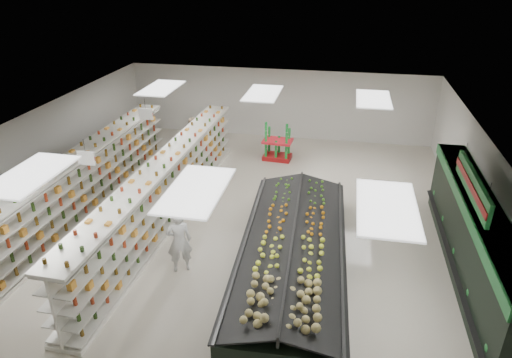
% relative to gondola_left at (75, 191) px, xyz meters
% --- Properties ---
extents(floor, '(16.00, 16.00, 0.00)m').
position_rel_gondola_left_xyz_m(floor, '(5.22, 0.74, -0.95)').
color(floor, beige).
rests_on(floor, ground).
extents(ceiling, '(14.00, 16.00, 0.02)m').
position_rel_gondola_left_xyz_m(ceiling, '(5.22, 0.74, 2.25)').
color(ceiling, white).
rests_on(ceiling, wall_back).
extents(wall_back, '(14.00, 0.02, 3.20)m').
position_rel_gondola_left_xyz_m(wall_back, '(5.22, 8.74, 0.65)').
color(wall_back, silver).
rests_on(wall_back, floor).
extents(wall_left, '(0.02, 16.00, 3.20)m').
position_rel_gondola_left_xyz_m(wall_left, '(-1.78, 0.74, 0.65)').
color(wall_left, silver).
rests_on(wall_left, floor).
extents(wall_right, '(0.02, 16.00, 3.20)m').
position_rel_gondola_left_xyz_m(wall_right, '(12.22, 0.74, 0.65)').
color(wall_right, silver).
rests_on(wall_right, floor).
extents(produce_wall_case, '(0.93, 8.00, 2.20)m').
position_rel_gondola_left_xyz_m(produce_wall_case, '(11.75, -0.76, 0.29)').
color(produce_wall_case, black).
rests_on(produce_wall_case, floor).
extents(aisle_sign_near, '(0.52, 0.06, 0.75)m').
position_rel_gondola_left_xyz_m(aisle_sign_near, '(1.42, -1.26, 1.80)').
color(aisle_sign_near, white).
rests_on(aisle_sign_near, ceiling).
extents(aisle_sign_far, '(0.52, 0.06, 0.75)m').
position_rel_gondola_left_xyz_m(aisle_sign_far, '(1.42, 2.74, 1.80)').
color(aisle_sign_far, white).
rests_on(aisle_sign_far, ceiling).
extents(hortifruti_banner, '(0.12, 3.20, 0.95)m').
position_rel_gondola_left_xyz_m(hortifruti_banner, '(11.46, -0.76, 1.70)').
color(hortifruti_banner, '#1F7433').
rests_on(hortifruti_banner, ceiling).
extents(gondola_left, '(1.17, 11.94, 2.07)m').
position_rel_gondola_left_xyz_m(gondola_left, '(0.00, 0.00, 0.00)').
color(gondola_left, white).
rests_on(gondola_left, floor).
extents(gondola_center, '(1.18, 11.81, 2.04)m').
position_rel_gondola_left_xyz_m(gondola_center, '(2.87, 0.55, -0.01)').
color(gondola_center, white).
rests_on(gondola_center, floor).
extents(produce_island, '(3.12, 7.82, 1.15)m').
position_rel_gondola_left_xyz_m(produce_island, '(7.17, -1.35, -0.42)').
color(produce_island, black).
rests_on(produce_island, floor).
extents(soda_endcap, '(1.25, 0.90, 1.54)m').
position_rel_gondola_left_xyz_m(soda_endcap, '(5.62, 6.02, -0.20)').
color(soda_endcap, '#A51215').
rests_on(soda_endcap, floor).
extents(shopper_main, '(0.79, 0.68, 1.83)m').
position_rel_gondola_left_xyz_m(shopper_main, '(4.22, -2.03, -0.03)').
color(shopper_main, white).
rests_on(shopper_main, floor).
extents(shopper_background, '(0.88, 1.04, 1.83)m').
position_rel_gondola_left_xyz_m(shopper_background, '(2.23, 5.37, -0.03)').
color(shopper_background, tan).
rests_on(shopper_background, floor).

